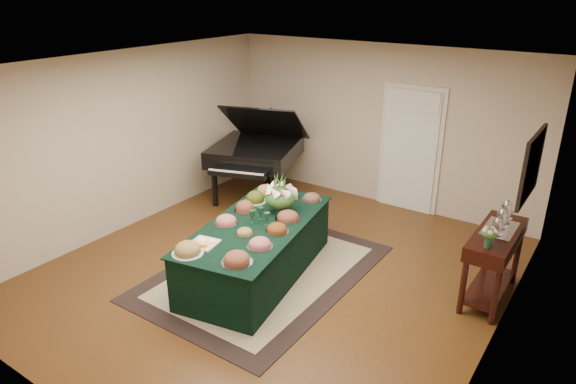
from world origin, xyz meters
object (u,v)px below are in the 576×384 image
Objects in this scene: buffet_table at (257,249)px; floral_centerpiece at (280,194)px; mahogany_sideboard at (495,247)px; grand_piano at (256,151)px.

buffet_table is 6.11× the size of floral_centerpiece.
mahogany_sideboard is at bearing 15.01° from floral_centerpiece.
floral_centerpiece reaches higher than mahogany_sideboard.
floral_centerpiece is 2.72m from mahogany_sideboard.
grand_piano is 1.60× the size of mahogany_sideboard.
buffet_table is 2.71m from grand_piano.
mahogany_sideboard is (2.61, 0.70, -0.30)m from floral_centerpiece.
buffet_table is at bearing -156.08° from mahogany_sideboard.
mahogany_sideboard is (4.29, -0.93, -0.16)m from grand_piano.
buffet_table is at bearing -51.89° from grand_piano.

